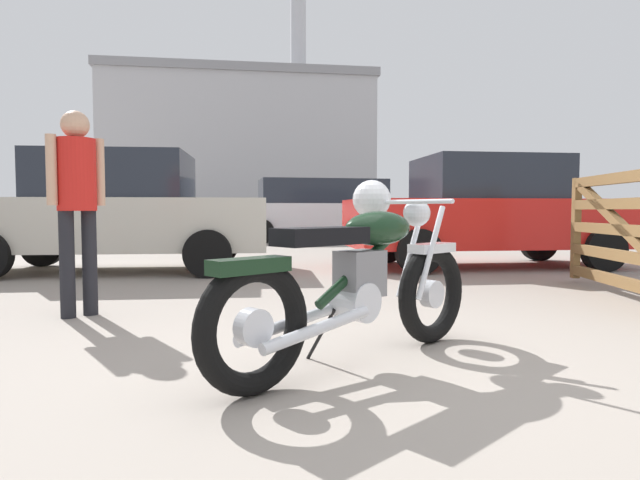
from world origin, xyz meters
name	(u,v)px	position (x,y,z in m)	size (l,w,h in m)	color
ground_plane	(422,368)	(0.00, 0.00, 0.00)	(80.00, 80.00, 0.00)	gray
vintage_motorcycle	(361,276)	(-0.29, 0.21, 0.49)	(1.85, 1.19, 1.07)	black
bystander	(77,191)	(-2.11, 2.00, 1.02)	(0.40, 0.30, 1.66)	black
red_hatchback_near	(117,212)	(-2.22, 5.35, 0.84)	(4.40, 2.36, 1.67)	black
blue_hatchback_right	(109,208)	(-3.24, 12.07, 0.92)	(3.98, 1.98, 1.78)	black
pale_sedan_back	(316,208)	(2.27, 12.10, 0.94)	(4.77, 2.13, 1.74)	black
white_estate_far	(487,212)	(3.21, 4.68, 0.84)	(4.37, 2.28, 1.67)	black
industrial_building	(241,155)	(2.38, 35.29, 4.78)	(17.74, 14.73, 18.23)	#B2B2B7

